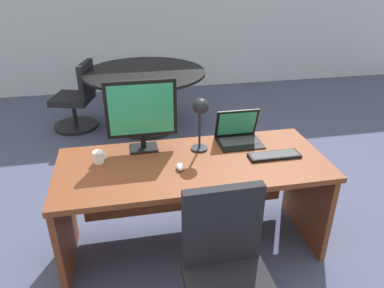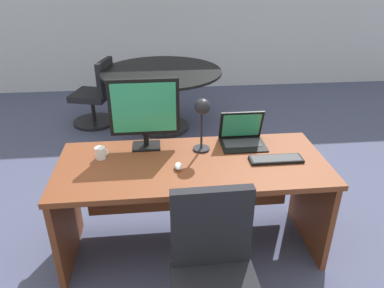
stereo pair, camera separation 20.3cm
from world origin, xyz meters
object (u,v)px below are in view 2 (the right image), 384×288
Objects in this scene: desk at (192,184)px; meeting_table at (162,85)px; coffee_mug at (101,153)px; monitor at (144,109)px; desk_lamp at (202,114)px; meeting_chair_near at (96,99)px; laptop at (242,133)px; keyboard at (276,159)px; mouse at (178,166)px.

desk is 2.19m from meeting_table.
coffee_mug is 0.06× the size of meeting_table.
monitor reaches higher than desk.
monitor is at bearing 164.46° from desk_lamp.
meeting_chair_near is at bearing 99.34° from coffee_mug.
laptop is 0.89× the size of keyboard.
mouse reaches higher than desk.
meeting_table is (-0.23, 2.08, -0.45)m from desk_lamp.
keyboard reaches higher than desk.
coffee_mug is 0.11× the size of meeting_chair_near.
keyboard is 0.67m from mouse.
meeting_chair_near is at bearing 122.20° from keyboard.
meeting_chair_near is at bearing 109.61° from mouse.
desk is 20.81× the size of mouse.
coffee_mug is at bearing -171.96° from laptop.
monitor is at bearing 121.97° from mouse.
monitor is 0.48m from mouse.
meeting_chair_near is (-1.09, 2.32, -0.69)m from desk_lamp.
monitor is at bearing -179.75° from laptop.
laptop reaches higher than coffee_mug.
laptop is (0.40, 0.22, 0.28)m from desk.
laptop is at bearing 19.69° from desk_lamp.
meeting_chair_near is (-0.70, 2.21, -0.70)m from monitor.
keyboard is (0.88, -0.30, -0.28)m from monitor.
monitor is 0.60× the size of meeting_chair_near.
coffee_mug reaches higher than keyboard.
coffee_mug is at bearing -155.58° from monitor.
keyboard is at bearing -21.06° from desk_lamp.
mouse is (-0.67, -0.04, 0.01)m from keyboard.
monitor is 0.41m from desk_lamp.
keyboard is 3.82× the size of coffee_mug.
mouse is at bearing -58.03° from monitor.
desk_lamp reaches higher than keyboard.
monitor is at bearing -72.49° from meeting_chair_near.
meeting_table is (0.16, 1.97, -0.45)m from monitor.
mouse is 0.10× the size of meeting_chair_near.
desk_lamp reaches higher than laptop.
desk is 0.61m from keyboard.
laptop is 0.38× the size of meeting_chair_near.
mouse is at bearing -20.62° from coffee_mug.
meeting_chair_near is (-1.40, 2.21, -0.47)m from laptop.
meeting_chair_near is (-0.39, 2.35, -0.44)m from coffee_mug.
monitor is (-0.31, 0.21, 0.50)m from desk.
meeting_table is at bearing 107.62° from keyboard.
mouse is at bearing -88.78° from meeting_table.
desk is 0.51m from desk_lamp.
laptop is at bearing 119.87° from keyboard.
desk is at bearing 50.72° from mouse.
mouse is at bearing -129.28° from desk.
meeting_table is at bearing 85.32° from monitor.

